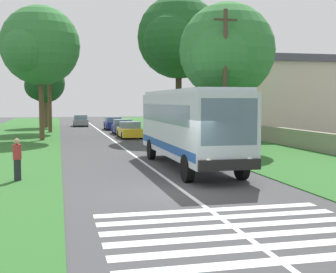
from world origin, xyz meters
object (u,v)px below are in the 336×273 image
Objects in this scene: trailing_car_0 at (130,130)px; trailing_car_3 at (81,121)px; utility_pole at (225,81)px; trailing_car_2 at (113,124)px; pedestrian at (17,159)px; coach_bus at (189,123)px; roadside_tree_right_1 at (225,53)px; roadside_tree_right_0 at (176,40)px; trailing_car_1 at (123,127)px; roadside_tree_left_2 at (39,47)px; roadside_tree_left_1 at (44,84)px; roadside_building at (275,97)px; roadside_tree_left_0 at (47,56)px.

trailing_car_3 is at bearing 9.20° from trailing_car_0.
trailing_car_2 is at bearing 7.19° from utility_pole.
trailing_car_2 is 2.54× the size of pedestrian.
coach_bus is at bearing -73.62° from pedestrian.
roadside_tree_right_1 reaches higher than trailing_car_0.
pedestrian is (-20.75, 7.63, 0.24)m from trailing_car_0.
roadside_tree_right_0 is at bearing -160.11° from trailing_car_3.
trailing_car_1 is at bearing -179.13° from trailing_car_2.
trailing_car_1 is 1.00× the size of trailing_car_3.
trailing_car_2 is 1.00× the size of trailing_car_3.
coach_bus is 1.03× the size of roadside_tree_left_2.
trailing_car_3 is 22.70m from roadside_tree_left_2.
roadside_tree_left_2 is 0.88× the size of roadside_tree_right_0.
trailing_car_0 is at bearing -179.86° from trailing_car_2.
pedestrian reaches higher than trailing_car_0.
trailing_car_0 is 1.00× the size of trailing_car_3.
roadside_tree_left_1 is 33.86m from utility_pole.
pedestrian is at bearing -179.97° from roadside_tree_left_1.
trailing_car_0 is 0.35× the size of roadside_building.
roadside_building reaches higher than trailing_car_3.
roadside_tree_right_0 is at bearing 102.79° from roadside_building.
roadside_tree_left_1 is 18.46m from roadside_tree_left_2.
roadside_building reaches higher than coach_bus.
trailing_car_1 is at bearing 0.07° from coach_bus.
roadside_tree_left_2 reaches higher than utility_pole.
roadside_tree_left_1 is at bearing 22.77° from roadside_tree_right_1.
roadside_tree_right_1 is (-20.16, -11.51, -1.48)m from roadside_tree_left_0.
roadside_tree_left_1 is 0.80× the size of roadside_tree_right_1.
trailing_car_0 is 0.40× the size of roadside_tree_left_2.
pedestrian is (-32.98, 7.60, 0.24)m from trailing_car_2.
trailing_car_1 is at bearing 78.89° from roadside_building.
trailing_car_3 is 33.20m from roadside_tree_right_1.
trailing_car_1 and trailing_car_2 have the same top height.
roadside_tree_left_2 is at bearing 48.49° from roadside_tree_right_1.
roadside_building is (16.89, -11.49, -0.73)m from utility_pole.
roadside_tree_right_1 reaches higher than coach_bus.
roadside_tree_left_2 is at bearing 168.88° from trailing_car_3.
trailing_car_2 is 0.40× the size of roadside_tree_left_0.
roadside_tree_right_0 reaches higher than pedestrian.
coach_bus is at bearing 147.98° from roadside_tree_right_1.
roadside_tree_left_1 is 21.40m from roadside_tree_right_0.
trailing_car_0 is 0.40× the size of roadside_tree_left_0.
coach_bus is 19.83m from roadside_tree_left_2.
roadside_tree_left_0 is 25.75m from utility_pole.
pedestrian reaches higher than trailing_car_3.
roadside_tree_left_0 is 0.87× the size of roadside_tree_right_0.
pedestrian is (-20.56, 11.75, -7.62)m from roadside_tree_right_0.
roadside_building is at bearing -101.11° from trailing_car_1.
trailing_car_0 and trailing_car_1 have the same top height.
roadside_tree_left_2 is (-9.61, 0.42, -0.25)m from roadside_tree_left_0.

